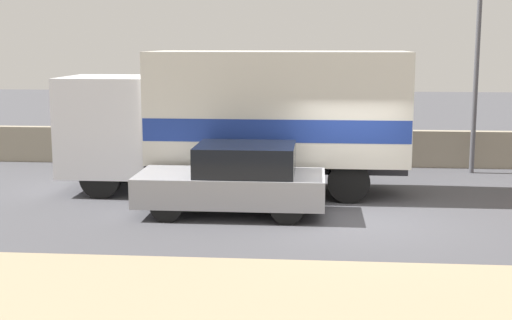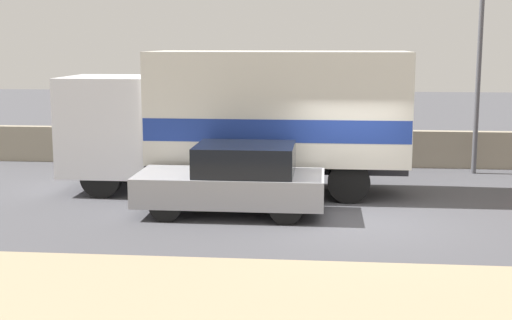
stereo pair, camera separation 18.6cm
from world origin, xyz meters
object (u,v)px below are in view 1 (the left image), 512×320
at_px(pedestrian, 109,141).
at_px(box_truck, 245,116).
at_px(car_hatchback, 235,180).
at_px(street_lamp, 479,19).

bearing_deg(pedestrian, box_truck, -33.25).
bearing_deg(pedestrian, car_hatchback, -49.94).
distance_m(car_hatchback, pedestrian, 6.87).
distance_m(box_truck, car_hatchback, 2.66).
height_order(box_truck, car_hatchback, box_truck).
xyz_separation_m(street_lamp, pedestrian, (-10.73, -0.34, -3.56)).
height_order(street_lamp, car_hatchback, street_lamp).
relative_size(box_truck, pedestrian, 5.20).
xyz_separation_m(box_truck, pedestrian, (-4.39, 2.88, -1.10)).
bearing_deg(box_truck, street_lamp, -153.13).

